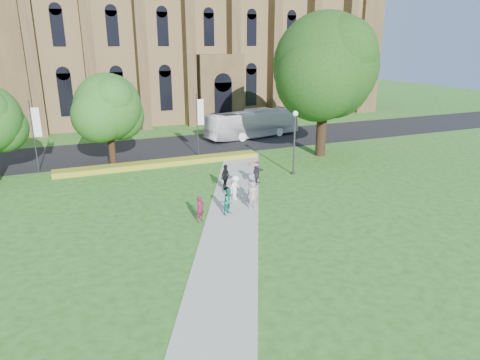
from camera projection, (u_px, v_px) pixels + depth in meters
name	position (u px, v px, depth m)	size (l,w,h in m)	color
ground	(240.00, 215.00, 27.00)	(160.00, 160.00, 0.00)	#28591A
road	(166.00, 147.00, 44.59)	(160.00, 10.00, 0.02)	black
footpath	(234.00, 209.00, 27.88)	(3.20, 30.00, 0.04)	#B2B2A8
flower_hedge	(162.00, 163.00, 37.81)	(18.00, 1.40, 0.45)	gold
cathedral	(198.00, 24.00, 61.62)	(52.60, 18.25, 28.00)	brown
streetlamp	(295.00, 135.00, 34.45)	(0.44, 0.44, 5.24)	#38383D
large_tree	(325.00, 66.00, 38.87)	(9.60, 9.60, 13.20)	#332114
street_tree_1	(108.00, 107.00, 35.97)	(5.60, 5.60, 8.05)	#332114
banner_pole_0	(198.00, 121.00, 40.11)	(0.70, 0.10, 6.00)	#38383D
banner_pole_1	(35.00, 132.00, 34.99)	(0.70, 0.10, 6.00)	#38383D
tour_coach	(253.00, 124.00, 48.71)	(2.66, 11.37, 3.17)	white
pedestrian_0	(200.00, 209.00, 25.76)	(0.58, 0.38, 1.59)	maroon
pedestrian_1	(229.00, 201.00, 26.80)	(0.83, 0.65, 1.71)	#177662
pedestrian_2	(235.00, 188.00, 29.38)	(1.09, 0.63, 1.69)	white
pedestrian_3	(225.00, 177.00, 31.36)	(1.11, 0.46, 1.89)	black
pedestrian_4	(251.00, 187.00, 29.18)	(0.93, 0.60, 1.90)	gray
pedestrian_5	(257.00, 173.00, 32.60)	(1.65, 0.53, 1.78)	#2D2B34
pedestrian_6	(253.00, 196.00, 27.61)	(0.67, 0.44, 1.83)	#A49989
parasol	(253.00, 168.00, 28.94)	(0.78, 0.78, 0.68)	#EBA6B9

